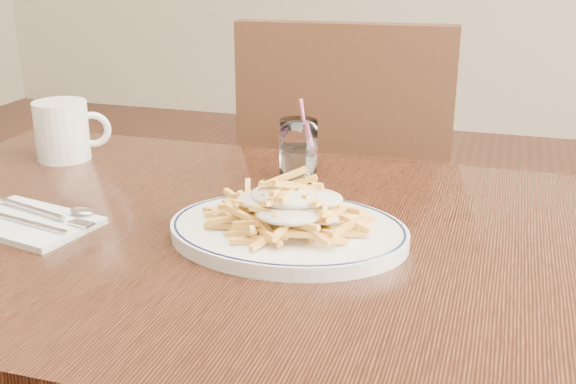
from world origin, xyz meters
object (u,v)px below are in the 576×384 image
(table, at_px, (226,276))
(coffee_mug, at_px, (64,131))
(fries_plate, at_px, (288,232))
(loaded_fries, at_px, (288,203))
(water_glass, at_px, (298,154))
(chair_far, at_px, (347,202))

(table, xyz_separation_m, coffee_mug, (-0.41, 0.22, 0.13))
(fries_plate, height_order, loaded_fries, loaded_fries)
(fries_plate, bearing_deg, loaded_fries, -90.00)
(loaded_fries, distance_m, water_glass, 0.26)
(fries_plate, distance_m, loaded_fries, 0.04)
(fries_plate, height_order, water_glass, water_glass)
(table, distance_m, fries_plate, 0.14)
(water_glass, height_order, coffee_mug, water_glass)
(table, xyz_separation_m, loaded_fries, (0.10, -0.01, 0.13))
(loaded_fries, bearing_deg, fries_plate, 90.00)
(fries_plate, bearing_deg, table, 172.59)
(water_glass, distance_m, coffee_mug, 0.45)
(chair_far, bearing_deg, fries_plate, -84.65)
(coffee_mug, bearing_deg, table, -28.74)
(fries_plate, distance_m, water_glass, 0.26)
(chair_far, relative_size, fries_plate, 2.57)
(chair_far, xyz_separation_m, loaded_fries, (0.06, -0.67, 0.25))
(chair_far, height_order, loaded_fries, chair_far)
(loaded_fries, xyz_separation_m, water_glass, (-0.06, 0.25, -0.01))
(table, bearing_deg, coffee_mug, 151.26)
(chair_far, relative_size, water_glass, 6.87)
(loaded_fries, bearing_deg, table, 172.59)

